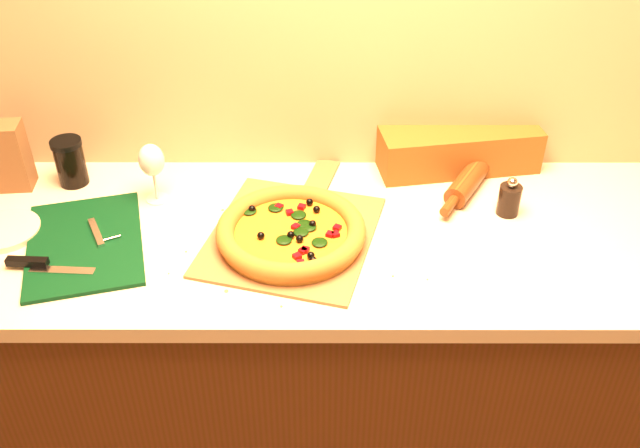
{
  "coord_description": "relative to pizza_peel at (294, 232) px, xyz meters",
  "views": [
    {
      "loc": [
        -0.06,
        0.02,
        1.96
      ],
      "look_at": [
        -0.06,
        1.38,
        0.96
      ],
      "focal_mm": 40.0,
      "sensor_mm": 36.0,
      "label": 1
    }
  ],
  "objects": [
    {
      "name": "dark_jar",
      "position": [
        -0.6,
        0.23,
        0.06
      ],
      "size": [
        0.08,
        0.08,
        0.13
      ],
      "color": "black",
      "rests_on": "countertop"
    },
    {
      "name": "rolling_pin",
      "position": [
        0.48,
        0.23,
        0.03
      ],
      "size": [
        0.24,
        0.39,
        0.06
      ],
      "rotation": [
        0.0,
        0.0,
        1.04
      ],
      "color": "#57220E",
      "rests_on": "countertop"
    },
    {
      "name": "bottle_cap",
      "position": [
        0.06,
        -0.16,
        -0.0
      ],
      "size": [
        0.03,
        0.03,
        0.01
      ],
      "primitive_type": "cylinder",
      "rotation": [
        0.0,
        0.0,
        -0.32
      ],
      "color": "black",
      "rests_on": "countertop"
    },
    {
      "name": "bread_bag",
      "position": [
        0.45,
        0.31,
        0.06
      ],
      "size": [
        0.45,
        0.21,
        0.12
      ],
      "primitive_type": "cube",
      "rotation": [
        0.0,
        0.0,
        0.16
      ],
      "color": "brown",
      "rests_on": "countertop"
    },
    {
      "name": "wine_glass",
      "position": [
        -0.36,
        0.15,
        0.11
      ],
      "size": [
        0.07,
        0.07,
        0.16
      ],
      "color": "silver",
      "rests_on": "countertop"
    },
    {
      "name": "side_plate",
      "position": [
        -0.71,
        -0.0,
        0.0
      ],
      "size": [
        0.18,
        0.18,
        0.02
      ],
      "primitive_type": "cylinder",
      "rotation": [
        0.0,
        0.0,
        0.07
      ],
      "color": "beige",
      "rests_on": "countertop"
    },
    {
      "name": "pepper_grinder",
      "position": [
        0.54,
        0.09,
        0.04
      ],
      "size": [
        0.06,
        0.06,
        0.11
      ],
      "color": "black",
      "rests_on": "countertop"
    },
    {
      "name": "paper_bag",
      "position": [
        -0.75,
        0.21,
        0.09
      ],
      "size": [
        0.1,
        0.08,
        0.19
      ],
      "primitive_type": "cube",
      "rotation": [
        0.0,
        0.0,
        0.09
      ],
      "color": "brown",
      "rests_on": "countertop"
    },
    {
      "name": "pizza",
      "position": [
        -0.0,
        -0.04,
        0.03
      ],
      "size": [
        0.36,
        0.36,
        0.05
      ],
      "color": "#B5692D",
      "rests_on": "pizza_peel"
    },
    {
      "name": "cutting_board",
      "position": [
        -0.5,
        -0.05,
        0.0
      ],
      "size": [
        0.35,
        0.43,
        0.03
      ],
      "rotation": [
        0.0,
        0.0,
        0.25
      ],
      "color": "black",
      "rests_on": "countertop"
    },
    {
      "name": "countertop",
      "position": [
        0.13,
        0.01,
        -0.02
      ],
      "size": [
        2.84,
        0.68,
        0.04
      ],
      "primitive_type": "cube",
      "color": "beige",
      "rests_on": "cabinet"
    },
    {
      "name": "cabinet",
      "position": [
        0.13,
        0.01,
        -0.47
      ],
      "size": [
        2.8,
        0.65,
        0.86
      ],
      "primitive_type": "cube",
      "color": "#4D2B10",
      "rests_on": "ground"
    },
    {
      "name": "pizza_peel",
      "position": [
        0.0,
        0.0,
        0.0
      ],
      "size": [
        0.48,
        0.61,
        0.01
      ],
      "rotation": [
        0.0,
        0.0,
        -0.27
      ],
      "color": "brown",
      "rests_on": "countertop"
    }
  ]
}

